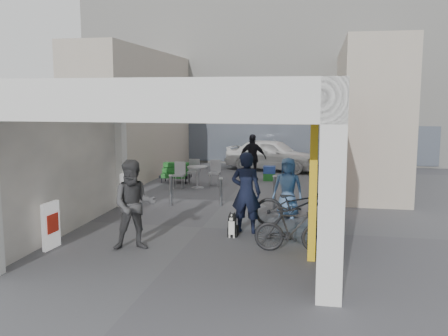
% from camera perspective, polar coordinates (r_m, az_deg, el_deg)
% --- Properties ---
extents(ground, '(90.00, 90.00, 0.00)m').
position_cam_1_polar(ground, '(12.43, -2.52, -6.80)').
color(ground, '#505054').
rests_on(ground, ground).
extents(arcade_canopy, '(6.40, 6.45, 6.40)m').
position_cam_1_polar(arcade_canopy, '(11.12, -0.87, 3.50)').
color(arcade_canopy, silver).
rests_on(arcade_canopy, ground).
extents(far_building, '(18.00, 4.08, 8.00)m').
position_cam_1_polar(far_building, '(25.83, 4.73, 9.86)').
color(far_building, silver).
rests_on(far_building, ground).
extents(plaza_bldg_left, '(2.00, 9.00, 5.00)m').
position_cam_1_polar(plaza_bldg_left, '(20.53, -10.00, 6.06)').
color(plaza_bldg_left, '#AFA291').
rests_on(plaza_bldg_left, ground).
extents(plaza_bldg_right, '(2.00, 9.00, 5.00)m').
position_cam_1_polar(plaza_bldg_right, '(19.26, 16.03, 5.74)').
color(plaza_bldg_right, '#AFA291').
rests_on(plaza_bldg_right, ground).
extents(bollard_left, '(0.09, 0.09, 0.91)m').
position_cam_1_polar(bollard_left, '(14.82, -6.10, -2.59)').
color(bollard_left, gray).
rests_on(bollard_left, ground).
extents(bollard_center, '(0.09, 0.09, 0.83)m').
position_cam_1_polar(bollard_center, '(14.70, -0.35, -2.80)').
color(bollard_center, gray).
rests_on(bollard_center, ground).
extents(bollard_right, '(0.09, 0.09, 0.95)m').
position_cam_1_polar(bollard_right, '(14.46, 5.78, -2.78)').
color(bollard_right, gray).
rests_on(bollard_right, ground).
extents(advert_board_near, '(0.14, 0.55, 1.00)m').
position_cam_1_polar(advert_board_near, '(11.24, -19.16, -6.20)').
color(advert_board_near, white).
rests_on(advert_board_near, ground).
extents(advert_board_far, '(0.14, 0.55, 1.00)m').
position_cam_1_polar(advert_board_far, '(14.90, -11.15, -2.44)').
color(advert_board_far, white).
rests_on(advert_board_far, ground).
extents(cafe_set, '(1.53, 1.24, 0.93)m').
position_cam_1_polar(cafe_set, '(17.97, -3.22, -1.07)').
color(cafe_set, '#AFAFB4').
rests_on(cafe_set, ground).
extents(produce_stand, '(1.12, 0.61, 0.74)m').
position_cam_1_polar(produce_stand, '(18.85, -5.59, -0.77)').
color(produce_stand, black).
rests_on(produce_stand, ground).
extents(crate_stack, '(0.46, 0.36, 0.56)m').
position_cam_1_polar(crate_stack, '(19.28, 5.21, -0.61)').
color(crate_stack, '#1B5F23').
rests_on(crate_stack, ground).
extents(border_collie, '(0.22, 0.43, 0.60)m').
position_cam_1_polar(border_collie, '(11.56, 0.98, -6.72)').
color(border_collie, black).
rests_on(border_collie, ground).
extents(man_with_dog, '(0.73, 0.51, 1.93)m').
position_cam_1_polar(man_with_dog, '(11.77, 2.54, -2.81)').
color(man_with_dog, black).
rests_on(man_with_dog, ground).
extents(man_back_turned, '(1.12, 1.00, 1.91)m').
position_cam_1_polar(man_back_turned, '(10.64, -10.24, -4.19)').
color(man_back_turned, '#3E3E40').
rests_on(man_back_turned, ground).
extents(man_elderly, '(0.84, 0.60, 1.61)m').
position_cam_1_polar(man_elderly, '(13.39, 7.30, -2.24)').
color(man_elderly, '#5B80B2').
rests_on(man_elderly, ground).
extents(man_crates, '(1.09, 0.54, 1.79)m').
position_cam_1_polar(man_crates, '(19.08, 3.31, 1.19)').
color(man_crates, black).
rests_on(man_crates, ground).
extents(bicycle_front, '(2.12, 0.80, 1.11)m').
position_cam_1_polar(bicycle_front, '(12.46, 8.37, -4.22)').
color(bicycle_front, black).
rests_on(bicycle_front, ground).
extents(bicycle_rear, '(1.61, 0.54, 0.95)m').
position_cam_1_polar(bicycle_rear, '(10.51, 7.85, -6.98)').
color(bicycle_rear, black).
rests_on(bicycle_rear, ground).
extents(white_van, '(4.35, 2.62, 1.39)m').
position_cam_1_polar(white_van, '(21.97, 5.52, 1.54)').
color(white_van, white).
rests_on(white_van, ground).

